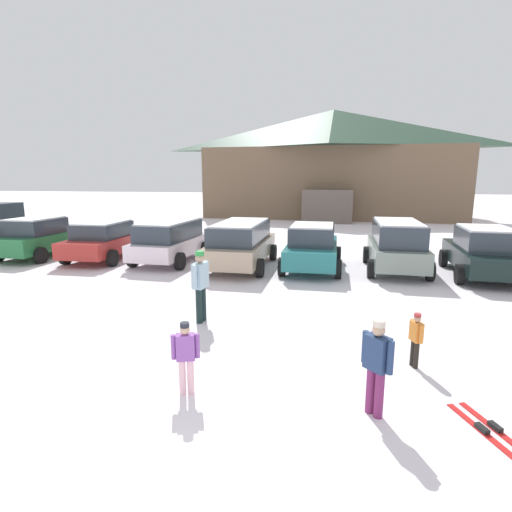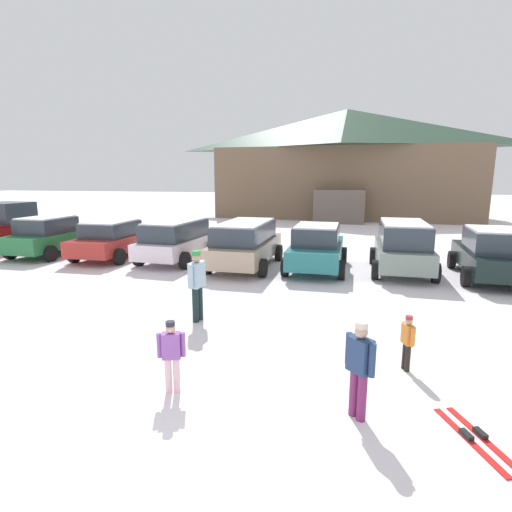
{
  "view_description": "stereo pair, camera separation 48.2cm",
  "coord_description": "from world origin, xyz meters",
  "px_view_note": "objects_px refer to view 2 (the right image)",
  "views": [
    {
      "loc": [
        1.61,
        -3.35,
        3.31
      ],
      "look_at": [
        -0.32,
        7.27,
        1.16
      ],
      "focal_mm": 28.0,
      "sensor_mm": 36.0,
      "label": 1
    },
    {
      "loc": [
        2.08,
        -3.25,
        3.31
      ],
      "look_at": [
        -0.32,
        7.27,
        1.16
      ],
      "focal_mm": 28.0,
      "sensor_mm": 36.0,
      "label": 2
    }
  ],
  "objects_px": {
    "parked_red_sedan": "(114,239)",
    "parked_black_sedan": "(492,254)",
    "ski_lodge": "(345,163)",
    "parked_white_suv": "(176,239)",
    "skier_teen_in_navy_coat": "(359,365)",
    "pair_of_skis": "(475,438)",
    "skier_adult_in_blue_parka": "(197,282)",
    "parked_green_coupe": "(50,236)",
    "parked_teal_hatchback": "(317,247)",
    "parked_beige_suv": "(246,243)",
    "skier_child_in_purple_jacket": "(171,353)",
    "skier_child_in_orange_jacket": "(408,340)",
    "parked_grey_wagon": "(403,246)"
  },
  "relations": [
    {
      "from": "skier_teen_in_navy_coat",
      "to": "skier_adult_in_blue_parka",
      "type": "bearing_deg",
      "value": 138.76
    },
    {
      "from": "parked_red_sedan",
      "to": "skier_teen_in_navy_coat",
      "type": "height_order",
      "value": "parked_red_sedan"
    },
    {
      "from": "skier_child_in_orange_jacket",
      "to": "skier_child_in_purple_jacket",
      "type": "xyz_separation_m",
      "value": [
        -3.65,
        -1.58,
        0.1
      ]
    },
    {
      "from": "parked_green_coupe",
      "to": "parked_teal_hatchback",
      "type": "height_order",
      "value": "parked_green_coupe"
    },
    {
      "from": "ski_lodge",
      "to": "parked_white_suv",
      "type": "distance_m",
      "value": 21.45
    },
    {
      "from": "parked_grey_wagon",
      "to": "skier_child_in_purple_jacket",
      "type": "bearing_deg",
      "value": -115.97
    },
    {
      "from": "parked_red_sedan",
      "to": "parked_beige_suv",
      "type": "distance_m",
      "value": 5.8
    },
    {
      "from": "parked_grey_wagon",
      "to": "skier_child_in_orange_jacket",
      "type": "relative_size",
      "value": 4.11
    },
    {
      "from": "parked_red_sedan",
      "to": "pair_of_skis",
      "type": "xyz_separation_m",
      "value": [
        11.13,
        -9.54,
        -0.77
      ]
    },
    {
      "from": "ski_lodge",
      "to": "skier_adult_in_blue_parka",
      "type": "xyz_separation_m",
      "value": [
        -2.97,
        -26.41,
        -3.48
      ]
    },
    {
      "from": "pair_of_skis",
      "to": "parked_red_sedan",
      "type": "bearing_deg",
      "value": 139.39
    },
    {
      "from": "parked_teal_hatchback",
      "to": "skier_child_in_orange_jacket",
      "type": "xyz_separation_m",
      "value": [
        2.12,
        -7.36,
        -0.27
      ]
    },
    {
      "from": "parked_red_sedan",
      "to": "skier_child_in_purple_jacket",
      "type": "xyz_separation_m",
      "value": [
        6.86,
        -9.34,
        -0.14
      ]
    },
    {
      "from": "parked_red_sedan",
      "to": "parked_black_sedan",
      "type": "relative_size",
      "value": 0.99
    },
    {
      "from": "parked_teal_hatchback",
      "to": "parked_black_sedan",
      "type": "height_order",
      "value": "parked_black_sedan"
    },
    {
      "from": "parked_green_coupe",
      "to": "parked_teal_hatchback",
      "type": "distance_m",
      "value": 11.36
    },
    {
      "from": "parked_white_suv",
      "to": "parked_grey_wagon",
      "type": "bearing_deg",
      "value": -0.48
    },
    {
      "from": "skier_child_in_purple_jacket",
      "to": "skier_teen_in_navy_coat",
      "type": "distance_m",
      "value": 2.8
    },
    {
      "from": "parked_teal_hatchback",
      "to": "parked_black_sedan",
      "type": "distance_m",
      "value": 5.68
    },
    {
      "from": "skier_child_in_purple_jacket",
      "to": "skier_adult_in_blue_parka",
      "type": "height_order",
      "value": "skier_adult_in_blue_parka"
    },
    {
      "from": "ski_lodge",
      "to": "skier_child_in_purple_jacket",
      "type": "distance_m",
      "value": 29.8
    },
    {
      "from": "parked_beige_suv",
      "to": "parked_green_coupe",
      "type": "bearing_deg",
      "value": 177.31
    },
    {
      "from": "ski_lodge",
      "to": "pair_of_skis",
      "type": "xyz_separation_m",
      "value": [
        2.06,
        -29.68,
        -4.4
      ]
    },
    {
      "from": "parked_beige_suv",
      "to": "skier_adult_in_blue_parka",
      "type": "height_order",
      "value": "parked_beige_suv"
    },
    {
      "from": "parked_green_coupe",
      "to": "skier_teen_in_navy_coat",
      "type": "xyz_separation_m",
      "value": [
        12.62,
        -9.3,
        -0.04
      ]
    },
    {
      "from": "parked_red_sedan",
      "to": "parked_teal_hatchback",
      "type": "xyz_separation_m",
      "value": [
        8.39,
        -0.4,
        0.04
      ]
    },
    {
      "from": "skier_child_in_purple_jacket",
      "to": "parked_teal_hatchback",
      "type": "bearing_deg",
      "value": 80.27
    },
    {
      "from": "skier_child_in_orange_jacket",
      "to": "ski_lodge",
      "type": "bearing_deg",
      "value": 92.94
    },
    {
      "from": "skier_child_in_orange_jacket",
      "to": "pair_of_skis",
      "type": "xyz_separation_m",
      "value": [
        0.62,
        -1.78,
        -0.54
      ]
    },
    {
      "from": "parked_beige_suv",
      "to": "skier_child_in_purple_jacket",
      "type": "height_order",
      "value": "parked_beige_suv"
    },
    {
      "from": "parked_beige_suv",
      "to": "ski_lodge",
      "type": "bearing_deg",
      "value": 80.93
    },
    {
      "from": "skier_teen_in_navy_coat",
      "to": "skier_adult_in_blue_parka",
      "type": "height_order",
      "value": "skier_adult_in_blue_parka"
    },
    {
      "from": "ski_lodge",
      "to": "skier_child_in_purple_jacket",
      "type": "xyz_separation_m",
      "value": [
        -2.22,
        -29.47,
        -3.76
      ]
    },
    {
      "from": "parked_red_sedan",
      "to": "skier_teen_in_navy_coat",
      "type": "relative_size",
      "value": 3.06
    },
    {
      "from": "parked_red_sedan",
      "to": "skier_adult_in_blue_parka",
      "type": "xyz_separation_m",
      "value": [
        6.1,
        -6.28,
        0.15
      ]
    },
    {
      "from": "parked_beige_suv",
      "to": "parked_black_sedan",
      "type": "bearing_deg",
      "value": 0.21
    },
    {
      "from": "parked_green_coupe",
      "to": "skier_child_in_purple_jacket",
      "type": "relative_size",
      "value": 3.48
    },
    {
      "from": "parked_green_coupe",
      "to": "parked_beige_suv",
      "type": "relative_size",
      "value": 0.87
    },
    {
      "from": "skier_child_in_orange_jacket",
      "to": "skier_child_in_purple_jacket",
      "type": "bearing_deg",
      "value": -156.62
    },
    {
      "from": "skier_child_in_orange_jacket",
      "to": "skier_adult_in_blue_parka",
      "type": "xyz_separation_m",
      "value": [
        -4.41,
        1.48,
        0.38
      ]
    },
    {
      "from": "skier_teen_in_navy_coat",
      "to": "pair_of_skis",
      "type": "relative_size",
      "value": 1.01
    },
    {
      "from": "ski_lodge",
      "to": "skier_child_in_purple_jacket",
      "type": "relative_size",
      "value": 18.1
    },
    {
      "from": "parked_white_suv",
      "to": "parked_beige_suv",
      "type": "bearing_deg",
      "value": -8.35
    },
    {
      "from": "parked_black_sedan",
      "to": "pair_of_skis",
      "type": "height_order",
      "value": "parked_black_sedan"
    },
    {
      "from": "skier_teen_in_navy_coat",
      "to": "skier_adult_in_blue_parka",
      "type": "distance_m",
      "value": 4.73
    },
    {
      "from": "parked_teal_hatchback",
      "to": "pair_of_skis",
      "type": "distance_m",
      "value": 9.58
    },
    {
      "from": "ski_lodge",
      "to": "parked_black_sedan",
      "type": "relative_size",
      "value": 4.83
    },
    {
      "from": "parked_teal_hatchback",
      "to": "skier_adult_in_blue_parka",
      "type": "xyz_separation_m",
      "value": [
        -2.29,
        -5.88,
        0.11
      ]
    },
    {
      "from": "parked_beige_suv",
      "to": "pair_of_skis",
      "type": "distance_m",
      "value": 10.54
    },
    {
      "from": "skier_child_in_purple_jacket",
      "to": "parked_grey_wagon",
      "type": "bearing_deg",
      "value": 64.03
    }
  ]
}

